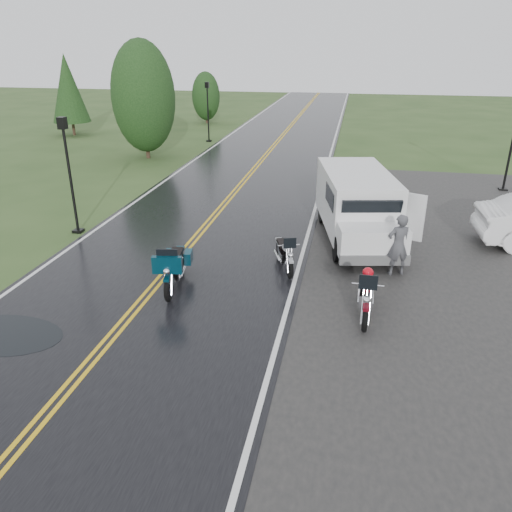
{
  "coord_description": "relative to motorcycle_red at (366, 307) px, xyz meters",
  "views": [
    {
      "loc": [
        5.17,
        -10.1,
        6.31
      ],
      "look_at": [
        2.8,
        2.0,
        1.0
      ],
      "focal_mm": 35.0,
      "sensor_mm": 36.0,
      "label": 1
    }
  ],
  "objects": [
    {
      "name": "ground",
      "position": [
        -5.72,
        -0.27,
        -0.69
      ],
      "size": [
        120.0,
        120.0,
        0.0
      ],
      "primitive_type": "plane",
      "color": "#2D471E",
      "rests_on": "ground"
    },
    {
      "name": "tree_left_mid",
      "position": [
        -12.41,
        17.13,
        2.11
      ],
      "size": [
        3.57,
        3.57,
        5.59
      ],
      "primitive_type": null,
      "color": "#1E3D19",
      "rests_on": "ground"
    },
    {
      "name": "motorcycle_red",
      "position": [
        0.0,
        0.0,
        0.0
      ],
      "size": [
        0.9,
        2.34,
        1.37
      ],
      "primitive_type": null,
      "rotation": [
        0.0,
        0.0,
        -0.02
      ],
      "color": "#580A14",
      "rests_on": "ground"
    },
    {
      "name": "road",
      "position": [
        -5.72,
        9.73,
        -0.67
      ],
      "size": [
        8.0,
        100.0,
        0.04
      ],
      "primitive_type": "cube",
      "color": "black",
      "rests_on": "ground"
    },
    {
      "name": "motorcycle_silver",
      "position": [
        -2.08,
        2.48,
        -0.09
      ],
      "size": [
        1.37,
        2.13,
        1.18
      ],
      "primitive_type": null,
      "rotation": [
        0.0,
        0.0,
        0.35
      ],
      "color": "#A1A4A9",
      "rests_on": "ground"
    },
    {
      "name": "lamp_post_far_right",
      "position": [
        6.32,
        13.69,
        1.54
      ],
      "size": [
        0.38,
        0.38,
        4.45
      ],
      "primitive_type": null,
      "color": "black",
      "rests_on": "ground"
    },
    {
      "name": "lamp_post_near_left",
      "position": [
        -10.07,
        4.92,
        1.36
      ],
      "size": [
        0.35,
        0.35,
        4.08
      ],
      "primitive_type": null,
      "color": "black",
      "rests_on": "ground"
    },
    {
      "name": "person_at_van",
      "position": [
        0.91,
        3.42,
        0.23
      ],
      "size": [
        0.78,
        0.65,
        1.84
      ],
      "primitive_type": "imported",
      "rotation": [
        0.0,
        0.0,
        3.5
      ],
      "color": "#45454A",
      "rests_on": "ground"
    },
    {
      "name": "motorcycle_teal",
      "position": [
        -5.0,
        0.52,
        0.02
      ],
      "size": [
        1.26,
        2.51,
        1.42
      ],
      "primitive_type": null,
      "rotation": [
        0.0,
        0.0,
        0.17
      ],
      "color": "#052B39",
      "rests_on": "ground"
    },
    {
      "name": "tree_left_far",
      "position": [
        -12.87,
        30.99,
        1.07
      ],
      "size": [
        2.28,
        2.28,
        3.51
      ],
      "primitive_type": null,
      "color": "#1E3D19",
      "rests_on": "ground"
    },
    {
      "name": "pine_left_far",
      "position": [
        -20.76,
        23.46,
        2.04
      ],
      "size": [
        2.62,
        2.62,
        5.46
      ],
      "primitive_type": null,
      "color": "#1E3D19",
      "rests_on": "ground"
    },
    {
      "name": "van_white",
      "position": [
        -0.79,
        4.06,
        0.48
      ],
      "size": [
        3.36,
        6.26,
        2.33
      ],
      "primitive_type": null,
      "rotation": [
        0.0,
        0.0,
        0.2
      ],
      "color": "white",
      "rests_on": "ground"
    },
    {
      "name": "lamp_post_far_left",
      "position": [
        -10.36,
        22.91,
        1.28
      ],
      "size": [
        0.34,
        0.34,
        3.92
      ],
      "primitive_type": null,
      "color": "black",
      "rests_on": "ground"
    }
  ]
}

